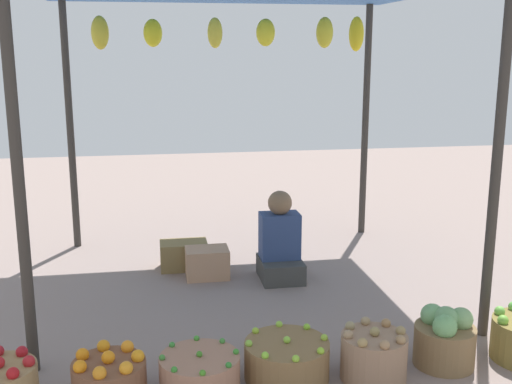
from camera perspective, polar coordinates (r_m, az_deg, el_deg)
name	(u,v)px	position (r m, az deg, el deg)	size (l,w,h in m)	color
ground_plane	(243,282)	(5.50, -1.20, -8.14)	(14.00, 14.00, 0.00)	gray
market_stall_structure	(241,7)	(5.16, -1.37, 16.41)	(3.33, 2.90, 2.46)	#38332D
vendor_person	(280,245)	(5.50, 2.19, -4.85)	(0.36, 0.44, 0.78)	#3F403E
basket_oranges	(109,380)	(3.82, -13.13, -16.23)	(0.42, 0.42, 0.31)	brown
basket_green_chilies	(200,374)	(3.83, -5.11, -16.12)	(0.47, 0.47, 0.26)	#A7755C
basket_limes	(287,360)	(3.97, 2.80, -14.95)	(0.52, 0.52, 0.27)	olive
basket_potatoes	(374,356)	(4.01, 10.61, -14.37)	(0.40, 0.40, 0.33)	#9D795D
basket_cabbages	(445,339)	(4.26, 16.72, -12.61)	(0.38, 0.38, 0.39)	olive
wooden_crate_near_vendor	(207,263)	(5.58, -4.44, -6.42)	(0.37, 0.28, 0.26)	tan
wooden_crate_stacked_rear	(184,255)	(5.82, -6.55, -5.70)	(0.43, 0.27, 0.25)	olive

